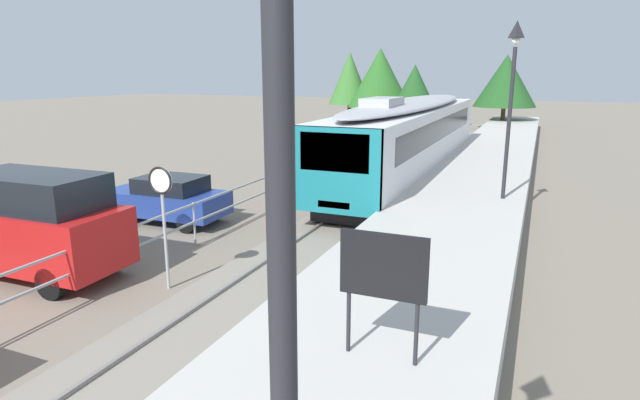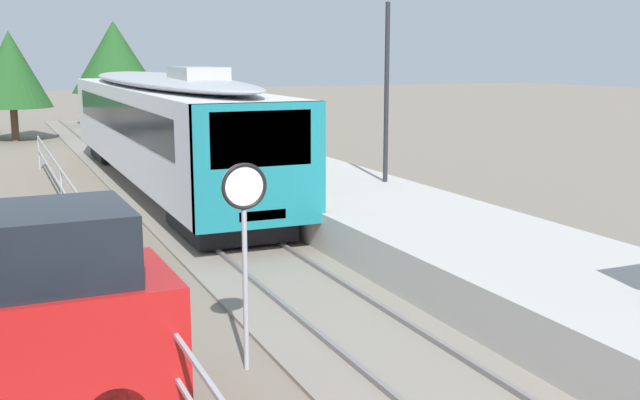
{
  "view_description": "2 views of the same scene",
  "coord_description": "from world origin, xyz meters",
  "px_view_note": "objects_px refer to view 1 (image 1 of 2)",
  "views": [
    {
      "loc": [
        5.43,
        0.34,
        4.74
      ],
      "look_at": [
        0.4,
        12.3,
        1.6
      ],
      "focal_mm": 29.44,
      "sensor_mm": 36.0,
      "label": 1
    },
    {
      "loc": [
        -4.98,
        0.01,
        4.13
      ],
      "look_at": [
        0.4,
        12.3,
        1.6
      ],
      "focal_mm": 42.66,
      "sensor_mm": 36.0,
      "label": 2
    }
  ],
  "objects_px": {
    "platform_lamp_mid_platform": "(513,77)",
    "platform_notice_board": "(383,270)",
    "commuter_train": "(411,132)",
    "parked_hatchback_blue": "(167,199)",
    "parked_van_red": "(28,224)",
    "platform_lamp_near_end": "(279,105)",
    "speed_limit_sign": "(162,197)"
  },
  "relations": [
    {
      "from": "platform_lamp_near_end",
      "to": "parked_van_red",
      "type": "bearing_deg",
      "value": 147.07
    },
    {
      "from": "commuter_train",
      "to": "parked_hatchback_blue",
      "type": "distance_m",
      "value": 11.69
    },
    {
      "from": "commuter_train",
      "to": "parked_hatchback_blue",
      "type": "xyz_separation_m",
      "value": [
        -5.54,
        -10.2,
        -1.36
      ]
    },
    {
      "from": "platform_lamp_near_end",
      "to": "platform_notice_board",
      "type": "xyz_separation_m",
      "value": [
        -0.85,
        4.59,
        -2.44
      ]
    },
    {
      "from": "commuter_train",
      "to": "platform_notice_board",
      "type": "relative_size",
      "value": 10.72
    },
    {
      "from": "platform_lamp_mid_platform",
      "to": "parked_van_red",
      "type": "xyz_separation_m",
      "value": [
        -10.03,
        -8.79,
        -3.33
      ]
    },
    {
      "from": "platform_lamp_mid_platform",
      "to": "speed_limit_sign",
      "type": "xyz_separation_m",
      "value": [
        -6.54,
        -8.22,
        -2.5
      ]
    },
    {
      "from": "platform_notice_board",
      "to": "speed_limit_sign",
      "type": "bearing_deg",
      "value": 156.41
    },
    {
      "from": "commuter_train",
      "to": "speed_limit_sign",
      "type": "xyz_separation_m",
      "value": [
        -2.02,
        -14.63,
        -0.02
      ]
    },
    {
      "from": "platform_lamp_near_end",
      "to": "platform_notice_board",
      "type": "bearing_deg",
      "value": 100.46
    },
    {
      "from": "platform_lamp_mid_platform",
      "to": "platform_notice_board",
      "type": "bearing_deg",
      "value": -94.53
    },
    {
      "from": "speed_limit_sign",
      "to": "platform_notice_board",
      "type": "bearing_deg",
      "value": -23.59
    },
    {
      "from": "platform_lamp_near_end",
      "to": "parked_hatchback_blue",
      "type": "height_order",
      "value": "platform_lamp_near_end"
    },
    {
      "from": "commuter_train",
      "to": "platform_lamp_near_end",
      "type": "bearing_deg",
      "value": -78.26
    },
    {
      "from": "parked_hatchback_blue",
      "to": "commuter_train",
      "type": "bearing_deg",
      "value": 61.47
    },
    {
      "from": "speed_limit_sign",
      "to": "parked_hatchback_blue",
      "type": "xyz_separation_m",
      "value": [
        -3.52,
        4.44,
        -1.33
      ]
    },
    {
      "from": "commuter_train",
      "to": "platform_notice_board",
      "type": "xyz_separation_m",
      "value": [
        3.66,
        -17.12,
        0.04
      ]
    },
    {
      "from": "platform_notice_board",
      "to": "speed_limit_sign",
      "type": "xyz_separation_m",
      "value": [
        -5.69,
        2.48,
        -0.06
      ]
    },
    {
      "from": "platform_notice_board",
      "to": "parked_van_red",
      "type": "xyz_separation_m",
      "value": [
        -9.19,
        1.91,
        -0.89
      ]
    },
    {
      "from": "platform_lamp_mid_platform",
      "to": "platform_notice_board",
      "type": "distance_m",
      "value": 11.01
    },
    {
      "from": "parked_van_red",
      "to": "parked_hatchback_blue",
      "type": "height_order",
      "value": "parked_van_red"
    },
    {
      "from": "commuter_train",
      "to": "parked_van_red",
      "type": "xyz_separation_m",
      "value": [
        -5.52,
        -15.21,
        -0.85
      ]
    },
    {
      "from": "platform_lamp_near_end",
      "to": "speed_limit_sign",
      "type": "xyz_separation_m",
      "value": [
        -6.54,
        7.08,
        -2.5
      ]
    },
    {
      "from": "commuter_train",
      "to": "platform_lamp_mid_platform",
      "type": "relative_size",
      "value": 3.61
    },
    {
      "from": "commuter_train",
      "to": "parked_van_red",
      "type": "height_order",
      "value": "commuter_train"
    },
    {
      "from": "commuter_train",
      "to": "parked_hatchback_blue",
      "type": "height_order",
      "value": "commuter_train"
    },
    {
      "from": "commuter_train",
      "to": "parked_van_red",
      "type": "relative_size",
      "value": 3.91
    },
    {
      "from": "platform_lamp_near_end",
      "to": "parked_hatchback_blue",
      "type": "bearing_deg",
      "value": 131.14
    },
    {
      "from": "commuter_train",
      "to": "platform_lamp_near_end",
      "type": "xyz_separation_m",
      "value": [
        4.51,
        -21.71,
        2.48
      ]
    },
    {
      "from": "platform_notice_board",
      "to": "parked_van_red",
      "type": "distance_m",
      "value": 9.43
    },
    {
      "from": "parked_van_red",
      "to": "platform_notice_board",
      "type": "bearing_deg",
      "value": -11.73
    },
    {
      "from": "parked_van_red",
      "to": "parked_hatchback_blue",
      "type": "relative_size",
      "value": 1.22
    }
  ]
}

